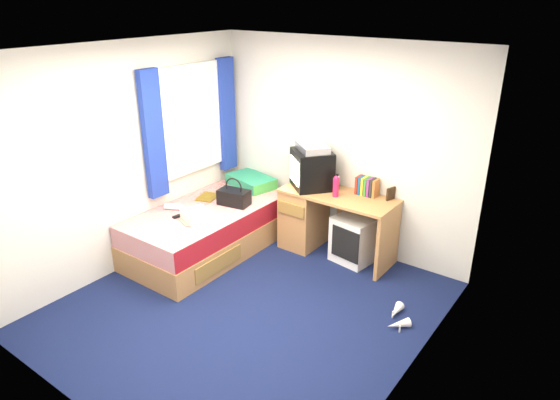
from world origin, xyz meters
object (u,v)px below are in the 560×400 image
Objects in this scene: towel at (197,216)px; desk at (317,216)px; water_bottle at (173,207)px; crt_tv at (312,169)px; pillow at (251,181)px; white_heels at (397,318)px; remote_control at (179,216)px; handbag at (234,197)px; pink_water_bottle at (336,187)px; storage_cube at (355,239)px; vcr at (313,147)px; aerosol_can at (337,184)px; magazine at (208,197)px; bed at (210,229)px; picture_frame at (391,194)px; colour_swatch_fan at (185,222)px.

desk is at bearing 52.81° from towel.
crt_tv is at bearing 42.33° from water_bottle.
pillow is 1.49× the size of white_heels.
remote_control is at bearing -92.29° from pillow.
desk is 0.99m from handbag.
desk is at bearing 40.14° from water_bottle.
handbag is at bearing -156.69° from pink_water_bottle.
vcr is at bearing -171.58° from storage_cube.
water_bottle is at bearing -142.39° from aerosol_can.
remote_control is at bearing -25.78° from water_bottle.
magazine is (-1.20, -0.57, 0.14)m from desk.
magazine is at bearing -113.16° from crt_tv.
aerosol_can is 1.87m from water_bottle.
handbag is 0.57m from towel.
pillow is 1.14× the size of storage_cube.
towel is (-1.11, -1.03, -0.26)m from pink_water_bottle.
vcr reaches higher than pillow.
crt_tv is at bearing 41.66° from bed.
pink_water_bottle is at bearing 42.68° from towel.
handbag is at bearing -138.19° from picture_frame.
storage_cube is 1.13m from vcr.
aerosol_can is at bearing 35.79° from bed.
handbag is 0.70m from water_bottle.
vcr reaches higher than bed.
picture_frame is at bearing 42.38° from remote_control.
handbag is 0.70m from colour_swatch_fan.
picture_frame is at bearing 13.47° from desk.
desk is at bearing 38.81° from bed.
remote_control is 0.40× the size of white_heels.
storage_cube is at bearing -1.16° from pillow.
magazine is 0.73m from colour_swatch_fan.
pink_water_bottle reaches higher than bed.
aerosol_can is at bearing 144.16° from white_heels.
water_bottle is 1.25× the size of remote_control.
remote_control is (-0.27, -0.61, -0.09)m from handbag.
picture_frame is (0.30, 0.19, 0.56)m from storage_cube.
aerosol_can reaches higher than handbag.
pillow is 1.25m from aerosol_can.
handbag is at bearing 173.60° from white_heels.
handbag is (-0.80, -0.54, 0.23)m from desk.
pillow reaches higher than colour_swatch_fan.
handbag is (-0.71, -0.54, -0.33)m from crt_tv.
crt_tv is at bearing -150.71° from picture_frame.
water_bottle is at bearing -140.47° from storage_cube.
remote_control is at bearing -77.51° from magazine.
colour_swatch_fan is at bearing -130.18° from storage_cube.
desk is at bearing -171.13° from storage_cube.
towel is at bearing -137.32° from pink_water_bottle.
picture_frame reaches higher than magazine.
desk is 1.40m from towel.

